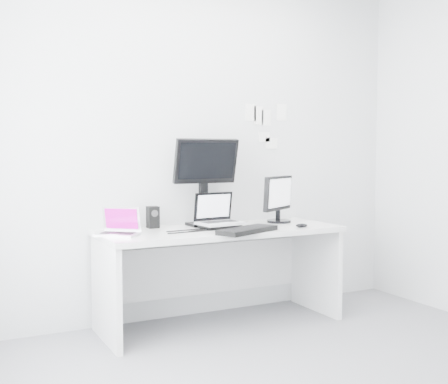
{
  "coord_description": "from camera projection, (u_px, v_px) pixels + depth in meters",
  "views": [
    {
      "loc": [
        -1.88,
        -2.51,
        1.29
      ],
      "look_at": [
        0.02,
        1.23,
        1.0
      ],
      "focal_mm": 45.73,
      "sensor_mm": 36.0,
      "label": 1
    }
  ],
  "objects": [
    {
      "name": "back_wall",
      "position": [
        201.0,
        145.0,
        4.5
      ],
      "size": [
        3.6,
        0.0,
        3.6
      ],
      "primitive_type": "plane",
      "rotation": [
        1.57,
        0.0,
        0.0
      ],
      "color": "silver",
      "rests_on": "ground"
    },
    {
      "name": "desk",
      "position": [
        220.0,
        277.0,
        4.26
      ],
      "size": [
        1.8,
        0.7,
        0.73
      ],
      "primitive_type": "cube",
      "color": "silver",
      "rests_on": "ground"
    },
    {
      "name": "macbook",
      "position": [
        117.0,
        221.0,
        3.84
      ],
      "size": [
        0.34,
        0.33,
        0.2
      ],
      "primitive_type": "cube",
      "rotation": [
        0.0,
        0.0,
        -0.69
      ],
      "color": "silver",
      "rests_on": "desk"
    },
    {
      "name": "speaker",
      "position": [
        153.0,
        217.0,
        4.24
      ],
      "size": [
        0.1,
        0.1,
        0.16
      ],
      "primitive_type": "cube",
      "rotation": [
        0.0,
        0.0,
        -0.24
      ],
      "color": "black",
      "rests_on": "desk"
    },
    {
      "name": "dell_laptop",
      "position": [
        221.0,
        210.0,
        4.23
      ],
      "size": [
        0.35,
        0.28,
        0.27
      ],
      "primitive_type": "cube",
      "rotation": [
        0.0,
        0.0,
        0.1
      ],
      "color": "silver",
      "rests_on": "desk"
    },
    {
      "name": "rear_monitor",
      "position": [
        205.0,
        181.0,
        4.37
      ],
      "size": [
        0.51,
        0.19,
        0.69
      ],
      "primitive_type": "cube",
      "rotation": [
        0.0,
        0.0,
        -0.01
      ],
      "color": "black",
      "rests_on": "desk"
    },
    {
      "name": "samsung_monitor",
      "position": [
        279.0,
        198.0,
        4.56
      ],
      "size": [
        0.46,
        0.39,
        0.39
      ],
      "primitive_type": "cube",
      "rotation": [
        0.0,
        0.0,
        0.55
      ],
      "color": "black",
      "rests_on": "desk"
    },
    {
      "name": "keyboard",
      "position": [
        247.0,
        230.0,
        4.0
      ],
      "size": [
        0.53,
        0.36,
        0.03
      ],
      "primitive_type": "cube",
      "rotation": [
        0.0,
        0.0,
        0.41
      ],
      "color": "black",
      "rests_on": "desk"
    },
    {
      "name": "mouse",
      "position": [
        302.0,
        225.0,
        4.26
      ],
      "size": [
        0.1,
        0.07,
        0.03
      ],
      "primitive_type": "ellipsoid",
      "rotation": [
        0.0,
        0.0,
        -0.07
      ],
      "color": "black",
      "rests_on": "desk"
    },
    {
      "name": "wall_note_0",
      "position": [
        251.0,
        112.0,
        4.68
      ],
      "size": [
        0.1,
        0.0,
        0.14
      ],
      "primitive_type": "cube",
      "color": "white",
      "rests_on": "back_wall"
    },
    {
      "name": "wall_note_1",
      "position": [
        266.0,
        118.0,
        4.75
      ],
      "size": [
        0.09,
        0.0,
        0.13
      ],
      "primitive_type": "cube",
      "color": "white",
      "rests_on": "back_wall"
    },
    {
      "name": "wall_note_2",
      "position": [
        282.0,
        112.0,
        4.81
      ],
      "size": [
        0.1,
        0.0,
        0.14
      ],
      "primitive_type": "cube",
      "color": "white",
      "rests_on": "back_wall"
    },
    {
      "name": "wall_note_3",
      "position": [
        264.0,
        137.0,
        4.75
      ],
      "size": [
        0.11,
        0.0,
        0.08
      ],
      "primitive_type": "cube",
      "color": "white",
      "rests_on": "back_wall"
    },
    {
      "name": "wall_note_4",
      "position": [
        271.0,
        143.0,
        4.79
      ],
      "size": [
        0.12,
        0.0,
        0.09
      ],
      "primitive_type": "cube",
      "color": "white",
      "rests_on": "back_wall"
    },
    {
      "name": "wall_note_5",
      "position": [
        259.0,
        115.0,
        4.72
      ],
      "size": [
        0.09,
        0.0,
        0.15
      ],
      "primitive_type": "cube",
      "color": "white",
      "rests_on": "back_wall"
    }
  ]
}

